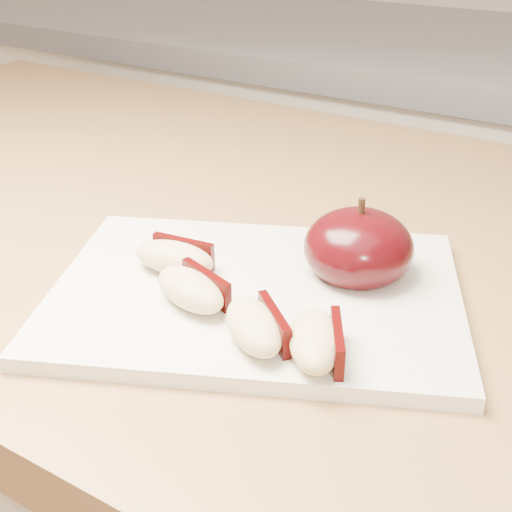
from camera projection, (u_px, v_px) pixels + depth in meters
The scene contains 6 objects.
cutting_board at pixel (256, 295), 0.50m from camera, with size 0.28×0.21×0.01m, color silver.
apple_half at pixel (358, 248), 0.51m from camera, with size 0.10×0.10×0.07m.
apple_wedge_a at pixel (175, 257), 0.51m from camera, with size 0.07×0.04×0.02m.
apple_wedge_b at pixel (192, 289), 0.47m from camera, with size 0.07×0.05×0.02m.
apple_wedge_c at pixel (256, 326), 0.43m from camera, with size 0.07×0.06×0.02m.
apple_wedge_d at pixel (317, 341), 0.42m from camera, with size 0.06×0.07×0.02m.
Camera 1 is at (0.17, 0.01, 1.16)m, focal length 50.00 mm.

